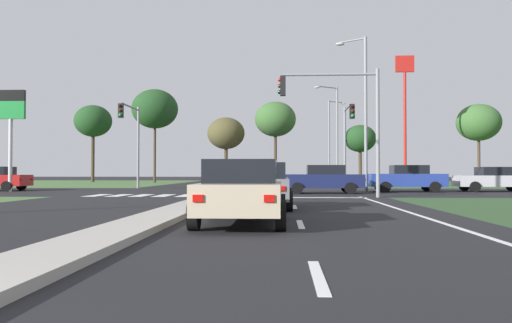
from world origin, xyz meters
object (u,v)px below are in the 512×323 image
object	(u,v)px
treeline_second	(155,109)
car_grey_seventh	(261,185)
fastfood_pole_sign	(405,91)
treeline_third	(226,134)
treeline_sixth	(479,123)
fuel_price_totem	(11,117)
treeline_near	(93,121)
car_white_fifth	(235,175)
street_lamp_third	(335,130)
traffic_signal_far_right	(347,131)
car_blue_third	(407,178)
street_lamp_second	(363,106)
street_lamp_fourth	(330,137)
car_beige_fourth	(242,191)
car_navy_near	(323,179)
car_silver_second	(494,179)
pedestrian_at_median	(240,172)
traffic_signal_near_right	(342,109)
treeline_fifth	(360,139)
traffic_signal_far_left	(132,131)
treeline_fourth	(275,119)

from	to	relation	value
treeline_second	car_grey_seventh	bearing A→B (deg)	-71.51
fastfood_pole_sign	treeline_third	xyz separation A→B (m)	(-18.42, 7.57, -3.53)
car_grey_seventh	treeline_sixth	bearing A→B (deg)	61.62
fuel_price_totem	treeline_third	bearing A→B (deg)	69.37
treeline_near	treeline_third	xyz separation A→B (m)	(16.40, -2.60, -1.73)
car_white_fifth	street_lamp_third	bearing A→B (deg)	137.06
traffic_signal_far_right	fastfood_pole_sign	xyz separation A→B (m)	(7.45, 15.13, 5.07)
car_blue_third	street_lamp_second	xyz separation A→B (m)	(-2.51, 0.64, 4.52)
street_lamp_second	street_lamp_fourth	world-z (taller)	street_lamp_second
car_beige_fourth	car_navy_near	bearing A→B (deg)	79.65
treeline_second	treeline_third	size ratio (longest dim) A/B	1.42
car_silver_second	car_white_fifth	size ratio (longest dim) A/B	1.07
traffic_signal_far_right	car_blue_third	bearing A→B (deg)	-56.28
car_beige_fourth	pedestrian_at_median	xyz separation A→B (m)	(-2.46, 29.42, 0.40)
traffic_signal_near_right	treeline_second	world-z (taller)	treeline_second
street_lamp_second	fuel_price_totem	xyz separation A→B (m)	(-21.92, -1.14, -0.73)
treeline_second	treeline_fifth	bearing A→B (deg)	6.13
pedestrian_at_median	fastfood_pole_sign	size ratio (longest dim) A/B	0.13
fastfood_pole_sign	treeline_third	bearing A→B (deg)	157.65
car_white_fifth	street_lamp_third	distance (m)	14.91
traffic_signal_far_left	street_lamp_fourth	world-z (taller)	street_lamp_fourth
fuel_price_totem	treeline_fifth	distance (m)	39.05
traffic_signal_far_left	street_lamp_second	size ratio (longest dim) A/B	0.63
car_navy_near	treeline_sixth	distance (m)	35.15
traffic_signal_near_right	treeline_fifth	distance (m)	36.43
car_navy_near	car_silver_second	xyz separation A→B (m)	(10.67, 3.16, -0.04)
car_blue_third	car_grey_seventh	size ratio (longest dim) A/B	1.03
street_lamp_second	car_silver_second	bearing A→B (deg)	-0.21
pedestrian_at_median	car_blue_third	bearing A→B (deg)	-14.73
fastfood_pole_sign	treeline_near	distance (m)	36.33
street_lamp_second	traffic_signal_far_left	bearing A→B (deg)	166.21
fuel_price_totem	treeline_fourth	bearing A→B (deg)	59.49
car_beige_fourth	treeline_near	size ratio (longest dim) A/B	0.48
treeline_second	treeline_third	distance (m)	8.49
car_white_fifth	car_grey_seventh	world-z (taller)	car_white_fifth
treeline_fourth	car_blue_third	bearing A→B (deg)	-72.68
traffic_signal_far_left	fuel_price_totem	size ratio (longest dim) A/B	0.96
car_blue_third	fuel_price_totem	size ratio (longest dim) A/B	0.72
treeline_near	treeline_fifth	xyz separation A→B (m)	(31.80, -1.05, -2.28)
fastfood_pole_sign	treeline_sixth	world-z (taller)	fastfood_pole_sign
street_lamp_fourth	fastfood_pole_sign	world-z (taller)	fastfood_pole_sign
car_silver_second	street_lamp_third	size ratio (longest dim) A/B	0.49
car_white_fifth	car_grey_seventh	xyz separation A→B (m)	(4.76, -41.97, -0.04)
traffic_signal_far_right	treeline_sixth	bearing A→B (deg)	52.09
traffic_signal_far_right	pedestrian_at_median	distance (m)	9.67
treeline_second	treeline_fourth	distance (m)	13.68
street_lamp_fourth	treeline_fourth	distance (m)	6.47
pedestrian_at_median	treeline_fourth	size ratio (longest dim) A/B	0.19
car_beige_fourth	treeline_fourth	xyz separation A→B (m)	(0.11, 46.90, 6.37)
street_lamp_fourth	treeline_fourth	world-z (taller)	street_lamp_fourth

